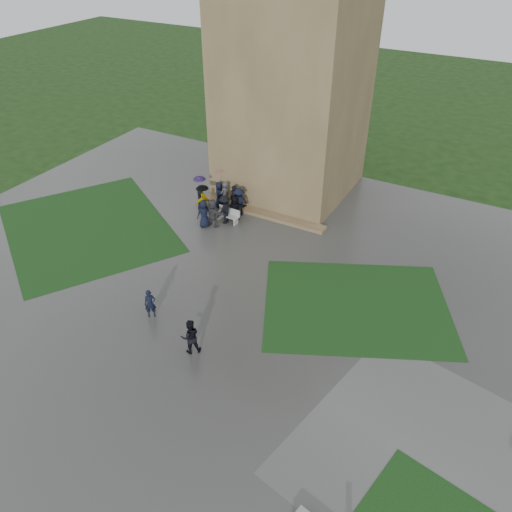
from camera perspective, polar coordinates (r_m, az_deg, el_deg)
The scene contains 10 objects.
ground at distance 25.11m, azimuth -11.29°, elevation -6.01°, with size 120.00×120.00×0.00m, color black.
plaza at distance 26.26m, azimuth -8.60°, elevation -3.54°, with size 34.00×34.00×0.02m, color #373734.
lawn_inset_left at distance 32.47m, azimuth -18.71°, elevation 3.08°, with size 11.00×9.00×0.01m, color black.
lawn_inset_right at distance 25.31m, azimuth 11.38°, elevation -5.56°, with size 9.00×7.00×0.01m, color black.
tower at distance 32.60m, azimuth 4.47°, elevation 22.11°, with size 8.00×8.00×18.00m, color brown.
tower_plinth at distance 32.15m, azimuth 0.41°, elevation 4.98°, with size 9.00×0.80×0.22m, color brown.
bench at distance 31.26m, azimuth -3.20°, elevation 4.73°, with size 1.58×0.59×0.90m.
visitor_cluster at distance 31.45m, azimuth -4.24°, elevation 6.12°, with size 3.72×3.57×2.58m.
pedestrian_mid at distance 24.27m, azimuth -11.99°, elevation -5.37°, with size 0.55×0.36×1.51m, color black.
pedestrian_near at distance 22.14m, azimuth -7.52°, elevation -9.11°, with size 0.85×0.49×1.75m, color black.
Camera 1 is at (13.24, -13.91, 16.17)m, focal length 35.00 mm.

